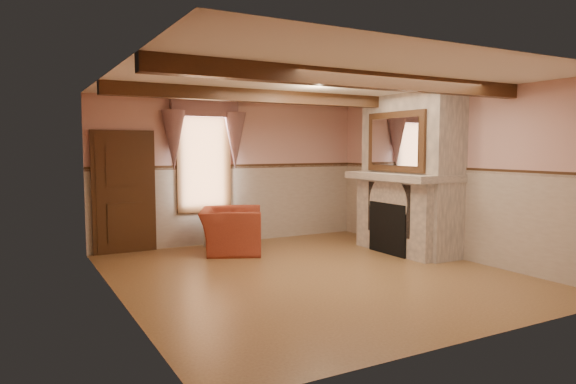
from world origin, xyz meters
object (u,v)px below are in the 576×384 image
radiator (223,230)px  oil_lamp (380,164)px  mantel_clock (379,166)px  side_table (239,230)px  armchair (231,230)px  bowl (404,171)px

radiator → oil_lamp: bearing=-14.5°
mantel_clock → radiator: bearing=150.7°
side_table → oil_lamp: (2.24, -1.48, 1.29)m
armchair → radiator: 0.64m
radiator → bowl: (2.59, -2.14, 1.16)m
radiator → oil_lamp: 3.23m
armchair → mantel_clock: mantel_clock is taller
side_table → bowl: (2.24, -2.14, 1.19)m
oil_lamp → bowl: bearing=-90.0°
side_table → oil_lamp: size_ratio=2.03×
armchair → oil_lamp: bearing=-82.8°
oil_lamp → mantel_clock: bearing=90.0°
armchair → side_table: armchair is taller
side_table → radiator: size_ratio=0.81×
armchair → radiator: armchair is taller
bowl → oil_lamp: (0.00, 0.67, 0.10)m
armchair → side_table: bearing=-9.4°
oil_lamp → radiator: bearing=150.3°
bowl → mantel_clock: 0.69m
side_table → bowl: bowl is taller
armchair → bowl: bearing=-94.7°
mantel_clock → oil_lamp: 0.04m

